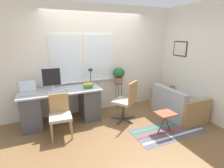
{
  "coord_description": "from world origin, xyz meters",
  "views": [
    {
      "loc": [
        -1.41,
        -3.51,
        1.95
      ],
      "look_at": [
        0.19,
        0.17,
        0.83
      ],
      "focal_mm": 28.0,
      "sensor_mm": 36.0,
      "label": 1
    }
  ],
  "objects_px": {
    "desk_lamp": "(91,73)",
    "plant_stand": "(119,87)",
    "office_chair_swivel": "(127,100)",
    "laptop": "(28,91)",
    "book_stack": "(88,85)",
    "monitor": "(52,78)",
    "mouse": "(66,90)",
    "potted_plant": "(119,74)",
    "keyboard": "(55,92)",
    "couch_loveseat": "(176,105)",
    "folding_stool": "(165,115)",
    "desk_chair_wooden": "(60,114)"
  },
  "relations": [
    {
      "from": "keyboard",
      "to": "plant_stand",
      "type": "xyz_separation_m",
      "value": [
        1.65,
        0.3,
        -0.18
      ]
    },
    {
      "from": "keyboard",
      "to": "couch_loveseat",
      "type": "height_order",
      "value": "keyboard"
    },
    {
      "from": "mouse",
      "to": "potted_plant",
      "type": "relative_size",
      "value": 0.15
    },
    {
      "from": "monitor",
      "to": "desk_lamp",
      "type": "bearing_deg",
      "value": 4.85
    },
    {
      "from": "office_chair_swivel",
      "to": "plant_stand",
      "type": "bearing_deg",
      "value": -136.81
    },
    {
      "from": "desk_lamp",
      "to": "plant_stand",
      "type": "bearing_deg",
      "value": 0.64
    },
    {
      "from": "desk_lamp",
      "to": "book_stack",
      "type": "height_order",
      "value": "desk_lamp"
    },
    {
      "from": "plant_stand",
      "to": "book_stack",
      "type": "bearing_deg",
      "value": -162.97
    },
    {
      "from": "laptop",
      "to": "folding_stool",
      "type": "xyz_separation_m",
      "value": [
        2.52,
        -1.33,
        -0.44
      ]
    },
    {
      "from": "plant_stand",
      "to": "potted_plant",
      "type": "distance_m",
      "value": 0.37
    },
    {
      "from": "potted_plant",
      "to": "keyboard",
      "type": "bearing_deg",
      "value": -169.59
    },
    {
      "from": "book_stack",
      "to": "mouse",
      "type": "bearing_deg",
      "value": -178.48
    },
    {
      "from": "keyboard",
      "to": "office_chair_swivel",
      "type": "bearing_deg",
      "value": -15.06
    },
    {
      "from": "monitor",
      "to": "potted_plant",
      "type": "relative_size",
      "value": 1.18
    },
    {
      "from": "desk_chair_wooden",
      "to": "office_chair_swivel",
      "type": "relative_size",
      "value": 0.86
    },
    {
      "from": "monitor",
      "to": "couch_loveseat",
      "type": "bearing_deg",
      "value": -17.14
    },
    {
      "from": "laptop",
      "to": "book_stack",
      "type": "bearing_deg",
      "value": -5.02
    },
    {
      "from": "plant_stand",
      "to": "folding_stool",
      "type": "bearing_deg",
      "value": -77.41
    },
    {
      "from": "book_stack",
      "to": "couch_loveseat",
      "type": "distance_m",
      "value": 2.25
    },
    {
      "from": "office_chair_swivel",
      "to": "monitor",
      "type": "bearing_deg",
      "value": -57.68
    },
    {
      "from": "laptop",
      "to": "monitor",
      "type": "height_order",
      "value": "monitor"
    },
    {
      "from": "monitor",
      "to": "plant_stand",
      "type": "bearing_deg",
      "value": 2.93
    },
    {
      "from": "desk_lamp",
      "to": "desk_chair_wooden",
      "type": "xyz_separation_m",
      "value": [
        -0.87,
        -0.75,
        -0.62
      ]
    },
    {
      "from": "mouse",
      "to": "folding_stool",
      "type": "bearing_deg",
      "value": -34.37
    },
    {
      "from": "laptop",
      "to": "book_stack",
      "type": "xyz_separation_m",
      "value": [
        1.26,
        -0.11,
        0.01
      ]
    },
    {
      "from": "monitor",
      "to": "desk_chair_wooden",
      "type": "relative_size",
      "value": 0.59
    },
    {
      "from": "mouse",
      "to": "couch_loveseat",
      "type": "distance_m",
      "value": 2.71
    },
    {
      "from": "desk_lamp",
      "to": "folding_stool",
      "type": "relative_size",
      "value": 0.91
    },
    {
      "from": "monitor",
      "to": "couch_loveseat",
      "type": "xyz_separation_m",
      "value": [
        2.83,
        -0.87,
        -0.77
      ]
    },
    {
      "from": "couch_loveseat",
      "to": "folding_stool",
      "type": "height_order",
      "value": "couch_loveseat"
    },
    {
      "from": "laptop",
      "to": "office_chair_swivel",
      "type": "distance_m",
      "value": 2.14
    },
    {
      "from": "plant_stand",
      "to": "couch_loveseat",
      "type": "bearing_deg",
      "value": -40.03
    },
    {
      "from": "keyboard",
      "to": "couch_loveseat",
      "type": "distance_m",
      "value": 2.92
    },
    {
      "from": "laptop",
      "to": "office_chair_swivel",
      "type": "xyz_separation_m",
      "value": [
        2.05,
        -0.54,
        -0.33
      ]
    },
    {
      "from": "keyboard",
      "to": "potted_plant",
      "type": "xyz_separation_m",
      "value": [
        1.65,
        0.3,
        0.18
      ]
    },
    {
      "from": "potted_plant",
      "to": "plant_stand",
      "type": "bearing_deg",
      "value": -90.0
    },
    {
      "from": "keyboard",
      "to": "desk_chair_wooden",
      "type": "relative_size",
      "value": 0.39
    },
    {
      "from": "laptop",
      "to": "mouse",
      "type": "distance_m",
      "value": 0.77
    },
    {
      "from": "laptop",
      "to": "desk_chair_wooden",
      "type": "relative_size",
      "value": 0.43
    },
    {
      "from": "desk_lamp",
      "to": "plant_stand",
      "type": "distance_m",
      "value": 0.9
    },
    {
      "from": "mouse",
      "to": "desk_lamp",
      "type": "relative_size",
      "value": 0.15
    },
    {
      "from": "mouse",
      "to": "couch_loveseat",
      "type": "height_order",
      "value": "mouse"
    },
    {
      "from": "book_stack",
      "to": "office_chair_swivel",
      "type": "relative_size",
      "value": 0.21
    },
    {
      "from": "mouse",
      "to": "office_chair_swivel",
      "type": "relative_size",
      "value": 0.06
    },
    {
      "from": "keyboard",
      "to": "plant_stand",
      "type": "distance_m",
      "value": 1.69
    },
    {
      "from": "monitor",
      "to": "desk_lamp",
      "type": "xyz_separation_m",
      "value": [
        0.92,
        0.08,
        0.04
      ]
    },
    {
      "from": "plant_stand",
      "to": "desk_chair_wooden",
      "type": "bearing_deg",
      "value": -155.19
    },
    {
      "from": "laptop",
      "to": "monitor",
      "type": "bearing_deg",
      "value": 9.77
    },
    {
      "from": "plant_stand",
      "to": "monitor",
      "type": "bearing_deg",
      "value": -177.07
    },
    {
      "from": "office_chair_swivel",
      "to": "plant_stand",
      "type": "distance_m",
      "value": 0.73
    }
  ]
}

